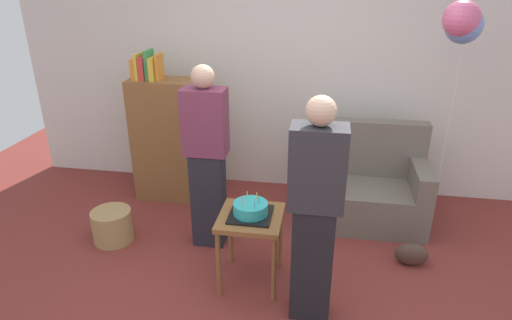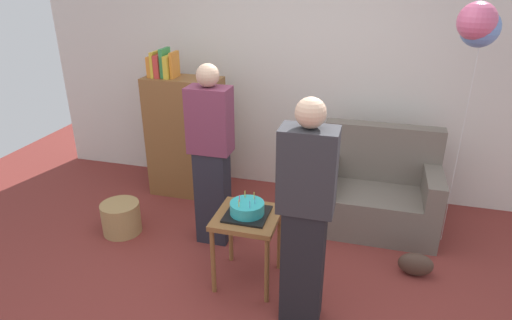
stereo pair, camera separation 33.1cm
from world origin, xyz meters
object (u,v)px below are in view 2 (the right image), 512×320
object	(u,v)px
person_blowing_candles	(211,157)
handbag	(416,264)
birthday_cake	(247,209)
couch	(377,193)
person_holding_cake	(305,216)
wicker_basket	(121,218)
balloon_bunch	(479,25)
side_table	(247,225)
bookshelf	(185,135)

from	to	relation	value
person_blowing_candles	handbag	size ratio (longest dim) A/B	5.82
birthday_cake	couch	bearing A→B (deg)	49.92
person_holding_cake	handbag	xyz separation A→B (m)	(0.82, 0.71, -0.73)
birthday_cake	person_holding_cake	bearing A→B (deg)	-30.78
wicker_basket	handbag	xyz separation A→B (m)	(2.66, 0.07, -0.05)
balloon_bunch	handbag	bearing A→B (deg)	-111.38
side_table	person_holding_cake	bearing A→B (deg)	-30.78
couch	balloon_bunch	xyz separation A→B (m)	(0.58, -0.13, 1.58)
balloon_bunch	bookshelf	bearing A→B (deg)	173.97
person_blowing_candles	wicker_basket	bearing A→B (deg)	-165.63
bookshelf	side_table	size ratio (longest dim) A/B	2.64
couch	person_holding_cake	world-z (taller)	person_holding_cake
person_blowing_candles	bookshelf	bearing A→B (deg)	133.54
person_holding_cake	handbag	bearing A→B (deg)	-122.97
bookshelf	balloon_bunch	distance (m)	2.91
wicker_basket	balloon_bunch	bearing A→B (deg)	12.81
person_blowing_candles	person_holding_cake	distance (m)	1.22
wicker_basket	couch	bearing A→B (deg)	18.70
person_blowing_candles	wicker_basket	distance (m)	1.13
balloon_bunch	birthday_cake	bearing A→B (deg)	-146.57
couch	person_blowing_candles	xyz separation A→B (m)	(-1.42, -0.66, 0.49)
handbag	side_table	bearing A→B (deg)	-162.04
couch	wicker_basket	world-z (taller)	couch
couch	birthday_cake	distance (m)	1.52
couch	birthday_cake	xyz separation A→B (m)	(-0.96, -1.14, 0.31)
person_blowing_candles	balloon_bunch	bearing A→B (deg)	21.55
bookshelf	handbag	bearing A→B (deg)	-20.04
couch	bookshelf	xyz separation A→B (m)	(-2.03, 0.15, 0.34)
birthday_cake	balloon_bunch	bearing A→B (deg)	33.43
person_holding_cake	person_blowing_candles	bearing A→B (deg)	-22.83
person_blowing_candles	person_holding_cake	size ratio (longest dim) A/B	1.00
side_table	birthday_cake	world-z (taller)	birthday_cake
person_blowing_candles	person_holding_cake	bearing A→B (deg)	-32.47
couch	handbag	distance (m)	0.83
wicker_basket	balloon_bunch	distance (m)	3.46
wicker_basket	person_blowing_candles	bearing A→B (deg)	7.80
person_holding_cake	couch	bearing A→B (deg)	-92.27
handbag	couch	bearing A→B (deg)	115.69
side_table	birthday_cake	bearing A→B (deg)	-0.28
bookshelf	handbag	distance (m)	2.60
side_table	birthday_cake	size ratio (longest dim) A/B	1.88
bookshelf	person_holding_cake	bearing A→B (deg)	-45.40
couch	birthday_cake	world-z (taller)	couch
birthday_cake	balloon_bunch	world-z (taller)	balloon_bunch
side_table	couch	bearing A→B (deg)	49.92
bookshelf	wicker_basket	distance (m)	1.11
person_holding_cake	balloon_bunch	xyz separation A→B (m)	(1.05, 1.30, 1.09)
couch	person_blowing_candles	bearing A→B (deg)	-155.08
couch	bookshelf	bearing A→B (deg)	175.79
birthday_cake	wicker_basket	bearing A→B (deg)	165.23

